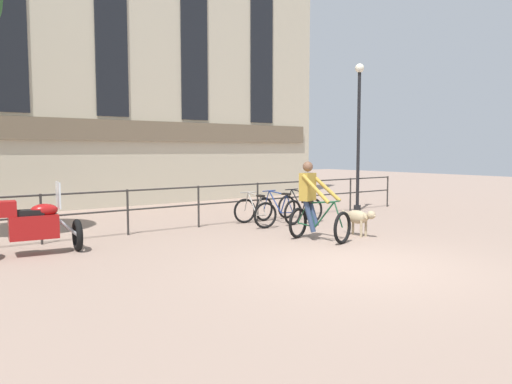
# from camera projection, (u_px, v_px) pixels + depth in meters

# --- Properties ---
(ground_plane) EXTENTS (60.00, 60.00, 0.00)m
(ground_plane) POSITION_uv_depth(u_px,v_px,m) (357.00, 265.00, 8.45)
(ground_plane) COLOR gray
(canal_railing) EXTENTS (15.05, 0.05, 1.05)m
(canal_railing) POSITION_uv_depth(u_px,v_px,m) (198.00, 199.00, 12.51)
(canal_railing) COLOR #2D2B28
(canal_railing) RESTS_ON ground_plane
(building_facade) EXTENTS (18.00, 0.72, 11.32)m
(building_facade) POSITION_uv_depth(u_px,v_px,m) (108.00, 39.00, 16.67)
(building_facade) COLOR #BCB299
(building_facade) RESTS_ON ground_plane
(cyclist_with_bike) EXTENTS (0.95, 1.30, 1.70)m
(cyclist_with_bike) POSITION_uv_depth(u_px,v_px,m) (314.00, 205.00, 10.71)
(cyclist_with_bike) COLOR black
(cyclist_with_bike) RESTS_ON ground_plane
(dog) EXTENTS (0.29, 0.97, 0.61)m
(dog) POSITION_uv_depth(u_px,v_px,m) (359.00, 217.00, 11.25)
(dog) COLOR tan
(dog) RESTS_ON ground_plane
(parked_motorcycle) EXTENTS (1.72, 0.83, 1.35)m
(parked_motorcycle) POSITION_uv_depth(u_px,v_px,m) (33.00, 225.00, 9.20)
(parked_motorcycle) COLOR black
(parked_motorcycle) RESTS_ON ground_plane
(parked_bicycle_near_lamp) EXTENTS (0.79, 1.18, 0.86)m
(parked_bicycle_near_lamp) POSITION_uv_depth(u_px,v_px,m) (255.00, 212.00, 12.79)
(parked_bicycle_near_lamp) COLOR black
(parked_bicycle_near_lamp) RESTS_ON ground_plane
(parked_bicycle_mid_left) EXTENTS (0.78, 1.18, 0.86)m
(parked_bicycle_mid_left) POSITION_uv_depth(u_px,v_px,m) (278.00, 210.00, 13.27)
(parked_bicycle_mid_left) COLOR black
(parked_bicycle_mid_left) RESTS_ON ground_plane
(parked_bicycle_mid_right) EXTENTS (0.70, 1.13, 0.86)m
(parked_bicycle_mid_right) POSITION_uv_depth(u_px,v_px,m) (300.00, 208.00, 13.74)
(parked_bicycle_mid_right) COLOR black
(parked_bicycle_mid_right) RESTS_ON ground_plane
(street_lamp) EXTENTS (0.28, 0.28, 4.61)m
(street_lamp) POSITION_uv_depth(u_px,v_px,m) (359.00, 130.00, 15.56)
(street_lamp) COLOR black
(street_lamp) RESTS_ON ground_plane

